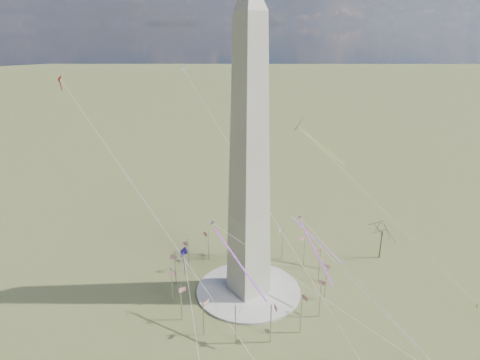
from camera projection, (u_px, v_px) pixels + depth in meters
ground at (248, 291)px, 148.51m from camera, size 2000.00×2000.00×0.00m
plaza at (248, 290)px, 148.37m from camera, size 36.00×36.00×0.80m
washington_monument at (249, 160)px, 132.06m from camera, size 15.56×15.56×100.00m
flagpole_ring at (248, 273)px, 146.02m from camera, size 54.40×54.40×13.00m
tree_near at (383, 229)px, 165.79m from camera, size 9.97×9.97×17.45m
person_east at (477, 306)px, 139.57m from camera, size 0.68×0.62×1.56m
kite_delta_black at (301, 128)px, 155.44m from camera, size 15.21×18.96×16.48m
kite_diamond_purple at (184, 255)px, 131.27m from camera, size 2.31×3.53×10.67m
kite_streamer_left at (310, 240)px, 141.99m from camera, size 6.03×21.97×15.25m
kite_streamer_mid at (230, 249)px, 124.31m from camera, size 3.98×24.04×16.52m
kite_streamer_right at (308, 232)px, 163.36m from camera, size 9.97×21.47×15.59m
kite_small_red at (60, 80)px, 123.94m from camera, size 1.28×2.00×4.42m
kite_small_white at (183, 70)px, 164.91m from camera, size 1.02×1.67×3.88m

